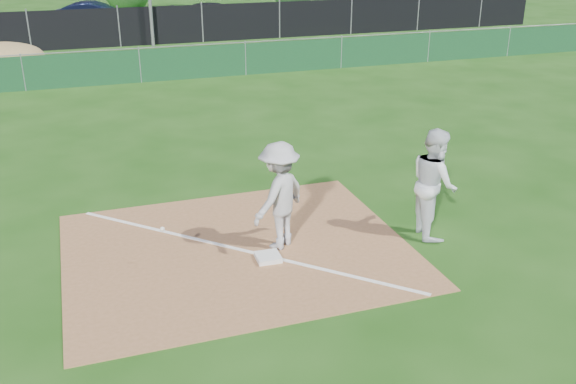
# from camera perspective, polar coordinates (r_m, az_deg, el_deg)

# --- Properties ---
(ground) EXTENTS (90.00, 90.00, 0.00)m
(ground) POSITION_cam_1_polar(r_m,az_deg,el_deg) (19.82, -11.15, 6.48)
(ground) COLOR #18430E
(ground) RESTS_ON ground
(infield_dirt) EXTENTS (6.00, 5.00, 0.02)m
(infield_dirt) POSITION_cam_1_polar(r_m,az_deg,el_deg) (11.54, -4.51, -5.13)
(infield_dirt) COLOR #8E5E39
(infield_dirt) RESTS_ON ground
(foul_line) EXTENTS (5.01, 5.01, 0.01)m
(foul_line) POSITION_cam_1_polar(r_m,az_deg,el_deg) (11.53, -4.51, -5.07)
(foul_line) COLOR white
(foul_line) RESTS_ON infield_dirt
(green_fence) EXTENTS (44.00, 0.05, 1.20)m
(green_fence) POSITION_cam_1_polar(r_m,az_deg,el_deg) (24.52, -13.02, 10.84)
(green_fence) COLOR #0F381C
(green_fence) RESTS_ON ground
(black_fence) EXTENTS (46.00, 0.04, 1.80)m
(black_fence) POSITION_cam_1_polar(r_m,az_deg,el_deg) (32.33, -14.79, 13.97)
(black_fence) COLOR black
(black_fence) RESTS_ON ground
(parking_lot) EXTENTS (46.00, 9.00, 0.01)m
(parking_lot) POSITION_cam_1_polar(r_m,az_deg,el_deg) (37.39, -15.35, 13.61)
(parking_lot) COLOR black
(parking_lot) RESTS_ON ground
(first_base) EXTENTS (0.43, 0.43, 0.09)m
(first_base) POSITION_cam_1_polar(r_m,az_deg,el_deg) (11.15, -1.78, -5.81)
(first_base) COLOR white
(first_base) RESTS_ON infield_dirt
(play_at_first) EXTENTS (2.85, 1.32, 1.95)m
(play_at_first) POSITION_cam_1_polar(r_m,az_deg,el_deg) (11.23, -0.79, -0.32)
(play_at_first) COLOR silver
(play_at_first) RESTS_ON infield_dirt
(runner) EXTENTS (0.95, 1.13, 2.05)m
(runner) POSITION_cam_1_polar(r_m,az_deg,el_deg) (12.00, 12.85, 0.80)
(runner) COLOR silver
(runner) RESTS_ON ground
(car_mid) EXTENTS (4.88, 2.79, 1.52)m
(car_mid) POSITION_cam_1_polar(r_m,az_deg,el_deg) (37.74, -16.69, 14.72)
(car_mid) COLOR black
(car_mid) RESTS_ON parking_lot
(car_right) EXTENTS (5.31, 3.41, 1.43)m
(car_right) POSITION_cam_1_polar(r_m,az_deg,el_deg) (37.05, -6.40, 15.30)
(car_right) COLOR black
(car_right) RESTS_ON parking_lot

